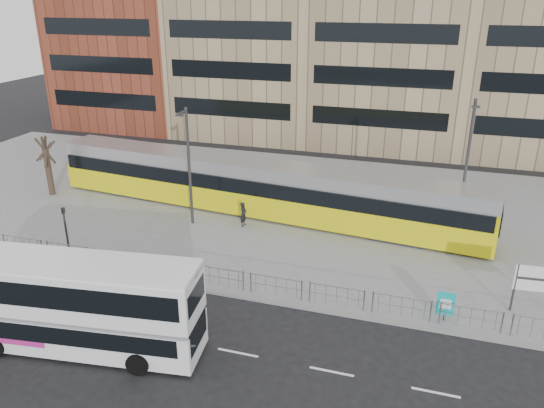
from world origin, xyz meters
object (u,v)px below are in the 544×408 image
(station_sign, at_px, (538,281))
(bare_tree, at_px, (43,134))
(double_decker_bus, at_px, (76,302))
(ad_panel, at_px, (446,304))
(tram, at_px, (257,187))
(lamp_post_west, at_px, (189,162))
(pedestrian, at_px, (243,214))
(lamp_post_east, at_px, (467,164))
(traffic_light_west, at_px, (66,227))

(station_sign, bearing_deg, bare_tree, 164.15)
(double_decker_bus, relative_size, ad_panel, 7.24)
(double_decker_bus, height_order, tram, double_decker_bus)
(tram, bearing_deg, ad_panel, -32.10)
(ad_panel, bearing_deg, bare_tree, 163.57)
(tram, bearing_deg, lamp_post_west, -132.22)
(tram, relative_size, pedestrian, 19.05)
(double_decker_bus, bearing_deg, ad_panel, 16.45)
(pedestrian, height_order, lamp_post_west, lamp_post_west)
(lamp_post_west, xyz_separation_m, lamp_post_east, (16.29, 3.14, 0.44))
(double_decker_bus, height_order, lamp_post_west, lamp_post_west)
(ad_panel, distance_m, pedestrian, 14.24)
(tram, distance_m, lamp_post_west, 5.16)
(double_decker_bus, distance_m, tram, 16.15)
(lamp_post_west, bearing_deg, double_decker_bus, -85.60)
(double_decker_bus, relative_size, traffic_light_west, 3.41)
(double_decker_bus, xyz_separation_m, station_sign, (18.57, 8.29, -0.42))
(double_decker_bus, bearing_deg, lamp_post_west, 87.21)
(lamp_post_west, distance_m, bare_tree, 12.27)
(ad_panel, relative_size, bare_tree, 0.23)
(station_sign, distance_m, pedestrian, 17.11)
(pedestrian, xyz_separation_m, lamp_post_east, (12.99, 2.49, 3.78))
(tram, xyz_separation_m, pedestrian, (-0.12, -2.42, -0.98))
(tram, distance_m, lamp_post_east, 13.17)
(traffic_light_west, bearing_deg, bare_tree, 126.37)
(station_sign, bearing_deg, double_decker_bus, -160.47)
(tram, xyz_separation_m, bare_tree, (-15.56, -1.33, 2.81))
(bare_tree, bearing_deg, lamp_post_west, -8.13)
(traffic_light_west, distance_m, bare_tree, 11.57)
(pedestrian, distance_m, bare_tree, 15.94)
(station_sign, distance_m, bare_tree, 32.46)
(double_decker_bus, height_order, bare_tree, bare_tree)
(double_decker_bus, relative_size, pedestrian, 6.67)
(double_decker_bus, distance_m, ad_panel, 16.02)
(pedestrian, height_order, lamp_post_east, lamp_post_east)
(station_sign, relative_size, bare_tree, 0.38)
(ad_panel, bearing_deg, lamp_post_east, 86.15)
(tram, relative_size, ad_panel, 20.69)
(tram, relative_size, bare_tree, 4.78)
(bare_tree, bearing_deg, tram, 4.88)
(double_decker_bus, distance_m, bare_tree, 19.82)
(ad_panel, distance_m, lamp_post_west, 17.24)
(ad_panel, relative_size, lamp_post_west, 0.19)
(tram, distance_m, traffic_light_west, 12.36)
(station_sign, bearing_deg, traffic_light_west, 179.94)
(double_decker_bus, relative_size, lamp_post_west, 1.40)
(double_decker_bus, distance_m, lamp_post_east, 22.30)
(double_decker_bus, xyz_separation_m, lamp_post_west, (-0.99, 12.90, 2.05))
(tram, xyz_separation_m, traffic_light_west, (-7.85, -9.55, 0.20))
(bare_tree, bearing_deg, ad_panel, -16.50)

